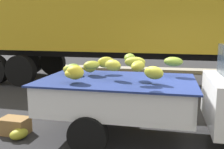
# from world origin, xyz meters

# --- Properties ---
(ground) EXTENTS (220.00, 220.00, 0.00)m
(ground) POSITION_xyz_m (0.00, 0.00, 0.00)
(ground) COLOR #28282B
(curb_strip) EXTENTS (80.00, 0.80, 0.16)m
(curb_strip) POSITION_xyz_m (0.00, 7.68, 0.08)
(curb_strip) COLOR gray
(curb_strip) RESTS_ON ground
(semi_trailer) EXTENTS (12.12, 3.20, 3.95)m
(semi_trailer) POSITION_xyz_m (-1.63, 4.65, 2.54)
(semi_trailer) COLOR gold
(semi_trailer) RESTS_ON ground
(fallen_banana_bunch_near_tailgate) EXTENTS (0.38, 0.42, 0.19)m
(fallen_banana_bunch_near_tailgate) POSITION_xyz_m (-2.89, -0.44, 0.10)
(fallen_banana_bunch_near_tailgate) COLOR #ABAB2A
(fallen_banana_bunch_near_tailgate) RESTS_ON ground
(produce_crate) EXTENTS (0.54, 0.39, 0.31)m
(produce_crate) POSITION_xyz_m (-3.10, -0.24, 0.15)
(produce_crate) COLOR olive
(produce_crate) RESTS_ON ground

